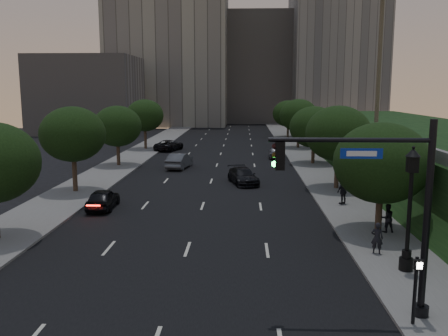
{
  "coord_description": "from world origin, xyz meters",
  "views": [
    {
      "loc": [
        2.75,
        -17.75,
        7.94
      ],
      "look_at": [
        1.7,
        8.5,
        3.6
      ],
      "focal_mm": 38.0,
      "sensor_mm": 36.0,
      "label": 1
    }
  ],
  "objects_px": {
    "pedestrian_a": "(377,238)",
    "sedan_far_right": "(276,152)",
    "pedestrian_c": "(343,191)",
    "sedan_near_right": "(243,176)",
    "traffic_signal_mast": "(394,217)",
    "street_lamp": "(409,215)",
    "sedan_far_left": "(169,145)",
    "sedan_mid_left": "(180,161)",
    "sedan_near_left": "(103,199)",
    "pedestrian_b": "(387,218)"
  },
  "relations": [
    {
      "from": "traffic_signal_mast",
      "to": "sedan_far_left",
      "type": "xyz_separation_m",
      "value": [
        -14.89,
        46.06,
        -2.96
      ]
    },
    {
      "from": "sedan_near_left",
      "to": "sedan_far_right",
      "type": "xyz_separation_m",
      "value": [
        13.31,
        24.89,
        0.03
      ]
    },
    {
      "from": "sedan_mid_left",
      "to": "sedan_far_right",
      "type": "relative_size",
      "value": 1.12
    },
    {
      "from": "traffic_signal_mast",
      "to": "pedestrian_c",
      "type": "height_order",
      "value": "traffic_signal_mast"
    },
    {
      "from": "sedan_far_left",
      "to": "sedan_far_right",
      "type": "height_order",
      "value": "sedan_far_right"
    },
    {
      "from": "pedestrian_b",
      "to": "sedan_near_left",
      "type": "bearing_deg",
      "value": -24.01
    },
    {
      "from": "sedan_near_left",
      "to": "sedan_far_right",
      "type": "relative_size",
      "value": 0.96
    },
    {
      "from": "sedan_far_left",
      "to": "pedestrian_c",
      "type": "distance_m",
      "value": 34.07
    },
    {
      "from": "sedan_mid_left",
      "to": "sedan_far_left",
      "type": "xyz_separation_m",
      "value": [
        -3.28,
        14.24,
        -0.07
      ]
    },
    {
      "from": "sedan_near_left",
      "to": "pedestrian_b",
      "type": "bearing_deg",
      "value": 161.47
    },
    {
      "from": "street_lamp",
      "to": "sedan_far_left",
      "type": "relative_size",
      "value": 1.09
    },
    {
      "from": "street_lamp",
      "to": "pedestrian_b",
      "type": "height_order",
      "value": "street_lamp"
    },
    {
      "from": "sedan_far_left",
      "to": "sedan_near_right",
      "type": "distance_m",
      "value": 24.13
    },
    {
      "from": "sedan_near_left",
      "to": "pedestrian_a",
      "type": "bearing_deg",
      "value": 149.2
    },
    {
      "from": "traffic_signal_mast",
      "to": "street_lamp",
      "type": "relative_size",
      "value": 1.25
    },
    {
      "from": "sedan_mid_left",
      "to": "sedan_far_right",
      "type": "height_order",
      "value": "sedan_mid_left"
    },
    {
      "from": "traffic_signal_mast",
      "to": "pedestrian_b",
      "type": "relative_size",
      "value": 4.36
    },
    {
      "from": "traffic_signal_mast",
      "to": "sedan_far_left",
      "type": "height_order",
      "value": "traffic_signal_mast"
    },
    {
      "from": "sedan_near_right",
      "to": "sedan_near_left",
      "type": "bearing_deg",
      "value": -151.81
    },
    {
      "from": "sedan_near_right",
      "to": "sedan_far_right",
      "type": "height_order",
      "value": "sedan_far_right"
    },
    {
      "from": "street_lamp",
      "to": "sedan_near_left",
      "type": "distance_m",
      "value": 19.83
    },
    {
      "from": "sedan_far_left",
      "to": "pedestrian_b",
      "type": "bearing_deg",
      "value": 132.81
    },
    {
      "from": "traffic_signal_mast",
      "to": "sedan_far_right",
      "type": "relative_size",
      "value": 1.64
    },
    {
      "from": "sedan_mid_left",
      "to": "pedestrian_b",
      "type": "xyz_separation_m",
      "value": [
        14.44,
        -21.92,
        0.17
      ]
    },
    {
      "from": "sedan_near_right",
      "to": "pedestrian_a",
      "type": "xyz_separation_m",
      "value": [
        6.44,
        -17.65,
        0.24
      ]
    },
    {
      "from": "sedan_near_left",
      "to": "sedan_far_left",
      "type": "relative_size",
      "value": 0.79
    },
    {
      "from": "sedan_near_right",
      "to": "pedestrian_c",
      "type": "distance_m",
      "value": 10.31
    },
    {
      "from": "pedestrian_a",
      "to": "sedan_far_right",
      "type": "bearing_deg",
      "value": -64.13
    },
    {
      "from": "traffic_signal_mast",
      "to": "sedan_mid_left",
      "type": "relative_size",
      "value": 1.47
    },
    {
      "from": "traffic_signal_mast",
      "to": "sedan_far_left",
      "type": "distance_m",
      "value": 48.49
    },
    {
      "from": "sedan_near_left",
      "to": "sedan_far_right",
      "type": "height_order",
      "value": "sedan_far_right"
    },
    {
      "from": "sedan_near_right",
      "to": "pedestrian_c",
      "type": "relative_size",
      "value": 2.55
    },
    {
      "from": "sedan_near_right",
      "to": "pedestrian_c",
      "type": "bearing_deg",
      "value": -63.51
    },
    {
      "from": "sedan_mid_left",
      "to": "pedestrian_c",
      "type": "bearing_deg",
      "value": 139.8
    },
    {
      "from": "sedan_far_left",
      "to": "pedestrian_c",
      "type": "relative_size",
      "value": 2.81
    },
    {
      "from": "street_lamp",
      "to": "sedan_far_left",
      "type": "distance_m",
      "value": 45.14
    },
    {
      "from": "pedestrian_c",
      "to": "sedan_near_right",
      "type": "bearing_deg",
      "value": -81.23
    },
    {
      "from": "sedan_far_right",
      "to": "pedestrian_c",
      "type": "bearing_deg",
      "value": -79.61
    },
    {
      "from": "sedan_near_right",
      "to": "sedan_far_right",
      "type": "distance_m",
      "value": 16.33
    },
    {
      "from": "sedan_near_right",
      "to": "pedestrian_a",
      "type": "bearing_deg",
      "value": -85.5
    },
    {
      "from": "pedestrian_b",
      "to": "pedestrian_c",
      "type": "bearing_deg",
      "value": -88.4
    },
    {
      "from": "sedan_far_right",
      "to": "pedestrian_c",
      "type": "xyz_separation_m",
      "value": [
        3.02,
        -23.52,
        0.34
      ]
    },
    {
      "from": "traffic_signal_mast",
      "to": "street_lamp",
      "type": "height_order",
      "value": "traffic_signal_mast"
    },
    {
      "from": "pedestrian_a",
      "to": "sedan_far_left",
      "type": "bearing_deg",
      "value": -46.31
    },
    {
      "from": "pedestrian_a",
      "to": "pedestrian_c",
      "type": "distance_m",
      "value": 10.01
    },
    {
      "from": "traffic_signal_mast",
      "to": "sedan_near_right",
      "type": "xyz_separation_m",
      "value": [
        -5.12,
        23.99,
        -3.0
      ]
    },
    {
      "from": "sedan_far_right",
      "to": "street_lamp",
      "type": "bearing_deg",
      "value": -81.71
    },
    {
      "from": "sedan_near_right",
      "to": "pedestrian_b",
      "type": "distance_m",
      "value": 16.19
    },
    {
      "from": "street_lamp",
      "to": "pedestrian_c",
      "type": "height_order",
      "value": "street_lamp"
    },
    {
      "from": "sedan_near_right",
      "to": "traffic_signal_mast",
      "type": "bearing_deg",
      "value": -93.48
    }
  ]
}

